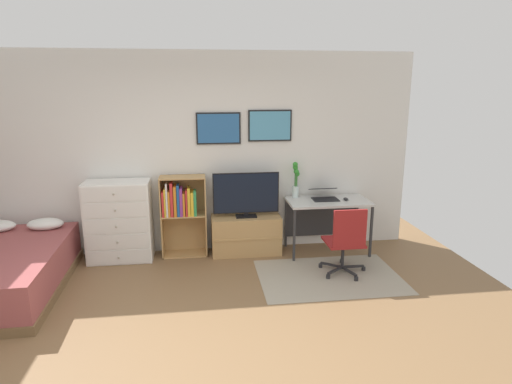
% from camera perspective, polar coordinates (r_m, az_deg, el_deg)
% --- Properties ---
extents(ground_plane, '(7.20, 7.20, 0.00)m').
position_cam_1_polar(ground_plane, '(4.12, -8.48, -19.50)').
color(ground_plane, brown).
extents(wall_back_with_posters, '(6.12, 0.09, 2.70)m').
position_cam_1_polar(wall_back_with_posters, '(5.95, -8.56, 4.96)').
color(wall_back_with_posters, silver).
rests_on(wall_back_with_posters, ground_plane).
extents(area_rug, '(1.70, 1.20, 0.01)m').
position_cam_1_polar(area_rug, '(5.44, 9.55, -10.83)').
color(area_rug, '#9E937F').
rests_on(area_rug, ground_plane).
extents(bed, '(1.35, 2.04, 0.62)m').
position_cam_1_polar(bed, '(5.67, -30.42, -8.89)').
color(bed, brown).
rests_on(bed, ground_plane).
extents(dresser, '(0.82, 0.46, 1.06)m').
position_cam_1_polar(dresser, '(5.96, -17.48, -3.67)').
color(dresser, white).
rests_on(dresser, ground_plane).
extents(bookshelf, '(0.60, 0.30, 1.09)m').
position_cam_1_polar(bookshelf, '(5.89, -9.77, -2.11)').
color(bookshelf, tan).
rests_on(bookshelf, ground_plane).
extents(tv_stand, '(0.94, 0.41, 0.52)m').
position_cam_1_polar(tv_stand, '(5.99, -1.31, -5.61)').
color(tv_stand, tan).
rests_on(tv_stand, ground_plane).
extents(television, '(0.89, 0.16, 0.61)m').
position_cam_1_polar(television, '(5.81, -1.31, -0.38)').
color(television, black).
rests_on(television, tv_stand).
extents(desk, '(1.10, 0.61, 0.74)m').
position_cam_1_polar(desk, '(6.08, 9.17, -2.11)').
color(desk, silver).
rests_on(desk, ground_plane).
extents(office_chair, '(0.56, 0.58, 0.86)m').
position_cam_1_polar(office_chair, '(5.35, 11.71, -6.13)').
color(office_chair, '#232326').
rests_on(office_chair, ground_plane).
extents(laptop, '(0.35, 0.37, 0.15)m').
position_cam_1_polar(laptop, '(6.04, 8.91, -0.30)').
color(laptop, black).
rests_on(laptop, desk).
extents(computer_mouse, '(0.06, 0.10, 0.03)m').
position_cam_1_polar(computer_mouse, '(6.02, 11.69, -0.90)').
color(computer_mouse, '#262628').
rests_on(computer_mouse, desk).
extents(bamboo_vase, '(0.10, 0.11, 0.50)m').
position_cam_1_polar(bamboo_vase, '(6.01, 5.23, 1.65)').
color(bamboo_vase, silver).
rests_on(bamboo_vase, desk).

